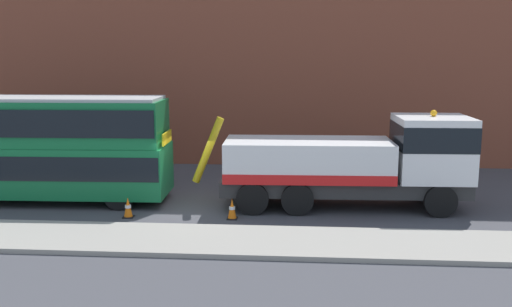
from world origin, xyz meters
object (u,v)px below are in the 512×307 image
at_px(double_decker_bus, 24,144).
at_px(traffic_cone_midway, 232,209).
at_px(recovery_tow_truck, 356,161).
at_px(traffic_cone_near_bus, 128,208).

height_order(double_decker_bus, traffic_cone_midway, double_decker_bus).
distance_m(recovery_tow_truck, traffic_cone_near_bus, 8.41).
relative_size(recovery_tow_truck, traffic_cone_midway, 14.13).
height_order(recovery_tow_truck, double_decker_bus, double_decker_bus).
height_order(double_decker_bus, traffic_cone_near_bus, double_decker_bus).
bearing_deg(double_decker_bus, traffic_cone_midway, -14.04).
bearing_deg(traffic_cone_near_bus, recovery_tow_truck, 13.34).
xyz_separation_m(recovery_tow_truck, traffic_cone_near_bus, (-8.07, -1.91, -1.42)).
distance_m(double_decker_bus, traffic_cone_midway, 8.62).
height_order(recovery_tow_truck, traffic_cone_midway, recovery_tow_truck).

